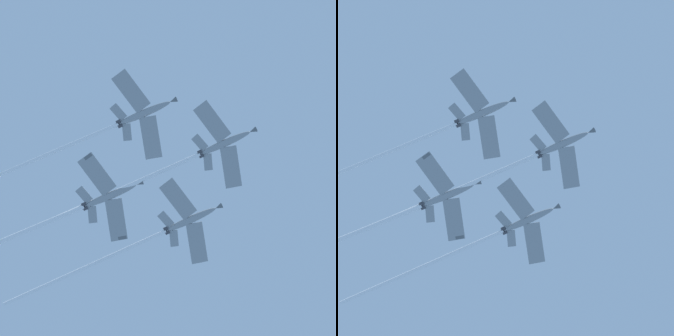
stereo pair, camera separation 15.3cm
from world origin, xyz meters
The scene contains 4 objects.
jet_lead centered at (-3.24, 7.60, 122.75)m, with size 41.01×37.37×8.71m.
jet_left_wing centered at (-3.29, 23.90, 121.70)m, with size 39.47×35.89×8.93m.
jet_right_wing centered at (-21.03, 5.94, 121.56)m, with size 43.72×39.36×9.11m.
jet_slot centered at (-22.99, 24.61, 118.81)m, with size 37.93×33.70×9.34m.
Camera 1 is at (-10.58, -7.05, 1.91)m, focal length 60.96 mm.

